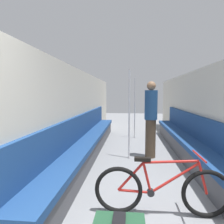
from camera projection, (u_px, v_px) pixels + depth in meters
name	position (u px, v px, depth m)	size (l,w,h in m)	color
wall_left	(77.00, 113.00, 4.82)	(0.10, 10.68, 2.11)	beige
wall_right	(203.00, 114.00, 4.55)	(0.10, 10.68, 2.11)	beige
bench_seat_row_left	(88.00, 143.00, 4.85)	(0.48, 6.46, 1.03)	#4C4C51
bench_seat_row_right	(190.00, 145.00, 4.63)	(0.48, 6.46, 1.03)	#4C4C51
bicycle	(161.00, 190.00, 2.48)	(1.69, 0.46, 0.79)	black
grab_pole_near	(129.00, 116.00, 4.67)	(0.08, 0.08, 2.09)	gray
grab_pole_far	(135.00, 109.00, 6.89)	(0.08, 0.08, 2.09)	gray
passenger_standing	(151.00, 118.00, 4.74)	(0.30, 0.30, 1.82)	#473828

